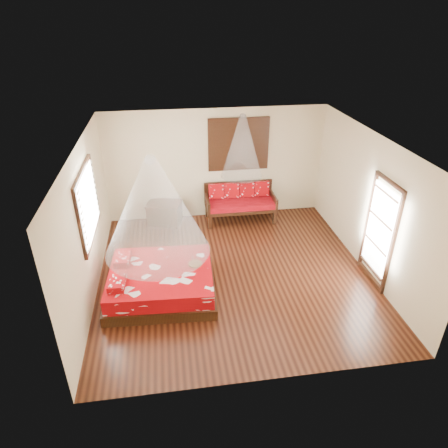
% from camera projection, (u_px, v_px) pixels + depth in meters
% --- Properties ---
extents(room, '(5.54, 5.54, 2.84)m').
position_uv_depth(room, '(235.00, 213.00, 7.66)').
color(room, black).
rests_on(room, ground).
extents(bed, '(2.13, 1.94, 0.64)m').
position_uv_depth(bed, '(160.00, 281.00, 7.66)').
color(bed, black).
rests_on(bed, floor).
extents(daybed, '(1.78, 0.79, 0.94)m').
position_uv_depth(daybed, '(240.00, 201.00, 10.22)').
color(daybed, black).
rests_on(daybed, floor).
extents(storage_chest, '(0.96, 0.82, 0.56)m').
position_uv_depth(storage_chest, '(165.00, 213.00, 10.14)').
color(storage_chest, black).
rests_on(storage_chest, floor).
extents(shutter_panel, '(1.52, 0.06, 1.32)m').
position_uv_depth(shutter_panel, '(239.00, 144.00, 9.85)').
color(shutter_panel, black).
rests_on(shutter_panel, wall_back).
extents(window_left, '(0.10, 1.74, 1.34)m').
position_uv_depth(window_left, '(88.00, 204.00, 7.34)').
color(window_left, black).
rests_on(window_left, wall_left).
extents(glazed_door, '(0.08, 1.02, 2.16)m').
position_uv_depth(glazed_door, '(379.00, 233.00, 7.65)').
color(glazed_door, black).
rests_on(glazed_door, floor).
extents(wine_tray, '(0.26, 0.26, 0.21)m').
position_uv_depth(wine_tray, '(195.00, 262.00, 7.70)').
color(wine_tray, brown).
rests_on(wine_tray, bed).
extents(mosquito_net_main, '(1.89, 1.89, 1.80)m').
position_uv_depth(mosquito_net_main, '(154.00, 206.00, 6.90)').
color(mosquito_net_main, white).
rests_on(mosquito_net_main, ceiling).
extents(mosquito_net_daybed, '(1.00, 1.00, 1.50)m').
position_uv_depth(mosquito_net_daybed, '(242.00, 146.00, 9.40)').
color(mosquito_net_daybed, white).
rests_on(mosquito_net_daybed, ceiling).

